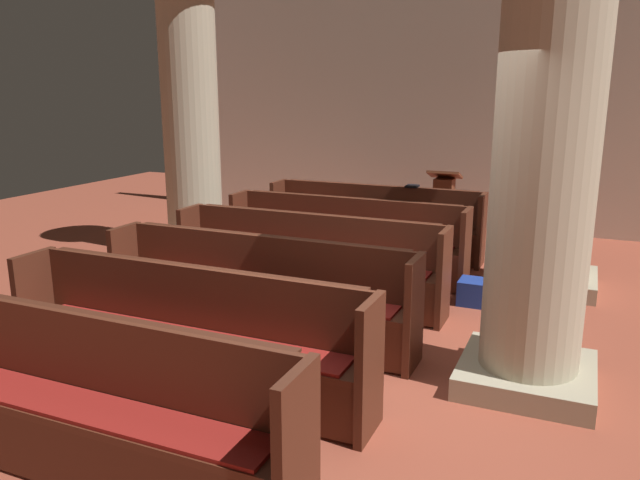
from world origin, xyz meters
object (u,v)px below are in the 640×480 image
at_px(pillar_aisle_side, 565,114).
at_px(pew_row_2, 308,258).
at_px(pew_row_3, 257,288).
at_px(lectern, 443,211).
at_px(pew_row_5, 75,396).
at_px(pew_row_0, 374,219).
at_px(pew_row_4, 185,330).
at_px(pillar_far_side, 190,109).
at_px(kneeler_box_blue, 478,293).
at_px(pew_row_1, 345,236).
at_px(hymn_book, 412,186).
at_px(pillar_aisle_rear, 548,128).

bearing_deg(pillar_aisle_side, pew_row_2, -145.59).
distance_m(pew_row_3, lectern, 4.53).
bearing_deg(pew_row_5, pew_row_0, 90.00).
xyz_separation_m(pew_row_4, pillar_far_side, (-2.31, 3.48, 1.49)).
bearing_deg(pew_row_4, kneeler_box_blue, 59.49).
bearing_deg(pew_row_0, pillar_aisle_side, -13.96).
xyz_separation_m(pew_row_0, pew_row_3, (0.00, -3.30, 0.00)).
bearing_deg(pew_row_1, pew_row_0, 90.00).
xyz_separation_m(pillar_aisle_side, hymn_book, (-1.88, 0.77, -1.02)).
relative_size(pew_row_5, kneeler_box_blue, 7.24).
relative_size(hymn_book, kneeler_box_blue, 0.47).
height_order(pillar_far_side, pillar_aisle_rear, same).
distance_m(lectern, hymn_book, 1.14).
distance_m(pew_row_4, pillar_far_side, 4.43).
relative_size(pew_row_2, pew_row_4, 1.00).
bearing_deg(pew_row_3, pillar_aisle_rear, 0.93).
relative_size(pillar_far_side, kneeler_box_blue, 9.28).
height_order(hymn_book, kneeler_box_blue, hymn_book).
bearing_deg(pillar_far_side, pew_row_4, -56.48).
relative_size(pew_row_2, pillar_aisle_side, 0.78).
distance_m(pew_row_1, hymn_book, 1.45).
bearing_deg(pew_row_1, kneeler_box_blue, -13.91).
bearing_deg(lectern, pew_row_4, -97.16).
height_order(pew_row_2, pew_row_5, same).
xyz_separation_m(pillar_far_side, lectern, (3.01, 2.09, -1.53)).
relative_size(pillar_far_side, pillar_aisle_rear, 1.00).
height_order(pew_row_2, pillar_aisle_rear, pillar_aisle_rear).
bearing_deg(pew_row_0, pew_row_5, -90.00).
distance_m(pillar_aisle_rear, lectern, 4.98).
distance_m(pew_row_4, pillar_aisle_rear, 3.01).
xyz_separation_m(pew_row_2, pillar_far_side, (-2.31, 1.28, 1.49)).
bearing_deg(pew_row_5, pew_row_4, 90.00).
bearing_deg(hymn_book, pew_row_2, -101.23).
bearing_deg(kneeler_box_blue, pew_row_3, -133.63).
xyz_separation_m(pew_row_2, hymn_book, (0.47, 2.39, 0.47)).
bearing_deg(pew_row_5, hymn_book, 85.24).
bearing_deg(pew_row_5, pillar_aisle_rear, 43.52).
height_order(pew_row_4, kneeler_box_blue, pew_row_4).
bearing_deg(pew_row_1, pew_row_5, -90.00).
bearing_deg(pew_row_3, lectern, 81.10).
distance_m(pillar_aisle_side, pillar_far_side, 4.68).
distance_m(pew_row_2, kneeler_box_blue, 1.86).
bearing_deg(pew_row_3, pillar_aisle_side, 49.03).
height_order(pew_row_3, pillar_aisle_side, pillar_aisle_side).
xyz_separation_m(pew_row_2, pillar_aisle_rear, (2.36, -1.06, 1.49)).
bearing_deg(pew_row_4, pillar_aisle_rear, 25.78).
bearing_deg(hymn_book, pillar_far_side, -158.35).
distance_m(lectern, kneeler_box_blue, 2.89).
bearing_deg(pillar_aisle_rear, pew_row_1, 137.48).
distance_m(pew_row_5, pillar_far_side, 5.34).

